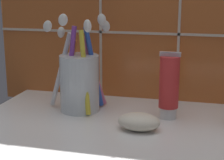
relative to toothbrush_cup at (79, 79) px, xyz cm
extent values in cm
cube|color=white|center=(15.50, -7.25, -7.00)|extent=(63.95, 36.69, 2.00)
cube|color=#C6662D|center=(15.50, 11.34, 12.59)|extent=(73.95, 1.50, 41.18)
cube|color=beige|center=(15.50, 10.49, 7.65)|extent=(73.95, 0.24, 0.50)
cube|color=beige|center=(1.11, 10.49, 12.59)|extent=(0.50, 0.24, 41.18)
cube|color=beige|center=(17.10, 10.49, 12.59)|extent=(0.50, 0.24, 41.18)
cylinder|color=silver|center=(0.06, -0.14, -0.72)|extent=(7.30, 7.30, 10.55)
cylinder|color=blue|center=(2.35, 1.46, 2.08)|extent=(3.39, 3.73, 15.56)
ellipsoid|color=white|center=(3.57, 2.87, 10.85)|extent=(2.36, 2.45, 2.50)
cylinder|color=pink|center=(1.97, 2.26, 1.46)|extent=(4.70, 4.54, 14.41)
ellipsoid|color=white|center=(3.95, 4.15, 9.57)|extent=(2.57, 2.53, 2.63)
cylinder|color=orange|center=(-2.85, 2.22, 0.77)|extent=(4.65, 3.72, 13.02)
ellipsoid|color=white|center=(-4.85, 3.67, 8.18)|extent=(2.62, 2.40, 2.62)
cylinder|color=white|center=(-3.87, 0.54, 1.47)|extent=(5.14, 1.22, 14.40)
ellipsoid|color=white|center=(-6.29, 0.69, 9.60)|extent=(2.33, 1.44, 2.59)
cylinder|color=purple|center=(-1.44, -0.80, 2.15)|extent=(2.90, 1.41, 15.61)
ellipsoid|color=white|center=(-2.49, -1.00, 10.99)|extent=(2.15, 1.64, 2.39)
cylinder|color=yellow|center=(1.73, -1.94, 1.81)|extent=(3.25, 3.83, 15.01)
ellipsoid|color=white|center=(2.88, -3.42, 10.29)|extent=(2.33, 2.48, 2.51)
cylinder|color=white|center=(16.63, -0.14, -5.00)|extent=(2.96, 2.96, 2.00)
cylinder|color=red|center=(16.63, -0.14, 0.55)|extent=(3.48, 3.48, 9.10)
cube|color=silver|center=(16.63, -0.14, 5.50)|extent=(3.65, 0.36, 0.80)
ellipsoid|color=silver|center=(12.67, -6.90, -4.57)|extent=(6.91, 4.76, 2.85)
camera|label=1|loc=(22.82, -63.80, 16.71)|focal=60.00mm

